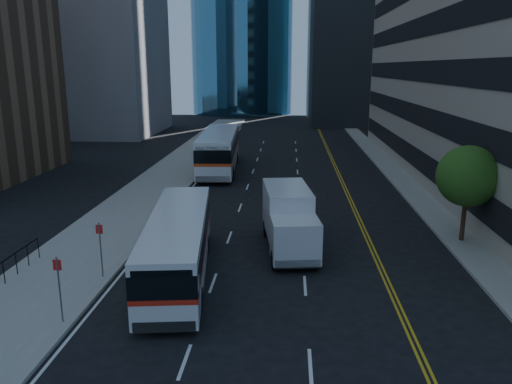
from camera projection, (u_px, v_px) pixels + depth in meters
ground at (294, 307)px, 19.56m from camera, size 160.00×160.00×0.00m
sidewalk_west at (174, 172)px, 44.42m from camera, size 5.00×90.00×0.15m
sidewalk_east at (396, 175)px, 43.15m from camera, size 2.00×90.00×0.15m
midrise_west at (87, 3)px, 67.44m from camera, size 18.00×18.00×35.00m
street_tree at (468, 176)px, 25.83m from camera, size 3.20×3.20×5.10m
bus_front at (178, 244)px, 22.06m from camera, size 3.69×11.13×2.82m
bus_rear at (219, 149)px, 45.13m from camera, size 3.71×13.58×3.46m
box_truck at (289, 219)px, 25.40m from camera, size 3.03×6.68×3.09m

